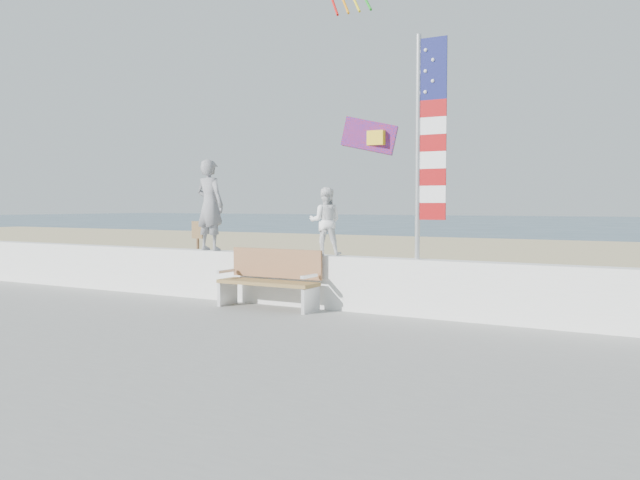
{
  "coord_description": "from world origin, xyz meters",
  "views": [
    {
      "loc": [
        5.83,
        -7.97,
        1.94
      ],
      "look_at": [
        0.2,
        1.8,
        1.35
      ],
      "focal_mm": 38.0,
      "sensor_mm": 36.0,
      "label": 1
    }
  ],
  "objects_px": {
    "adult": "(210,205)",
    "child": "(325,221)",
    "bench": "(271,278)",
    "flag": "(426,137)"
  },
  "relations": [
    {
      "from": "child",
      "to": "flag",
      "type": "bearing_deg",
      "value": 155.03
    },
    {
      "from": "child",
      "to": "adult",
      "type": "bearing_deg",
      "value": -24.96
    },
    {
      "from": "child",
      "to": "flag",
      "type": "relative_size",
      "value": 0.33
    },
    {
      "from": "child",
      "to": "flag",
      "type": "xyz_separation_m",
      "value": [
        1.79,
        -0.0,
        1.34
      ]
    },
    {
      "from": "adult",
      "to": "bench",
      "type": "height_order",
      "value": "adult"
    },
    {
      "from": "adult",
      "to": "child",
      "type": "xyz_separation_m",
      "value": [
        2.49,
        0.0,
        -0.28
      ]
    },
    {
      "from": "child",
      "to": "bench",
      "type": "xyz_separation_m",
      "value": [
        -0.82,
        -0.45,
        -0.97
      ]
    },
    {
      "from": "adult",
      "to": "child",
      "type": "bearing_deg",
      "value": -174.12
    },
    {
      "from": "child",
      "to": "flag",
      "type": "distance_m",
      "value": 2.23
    },
    {
      "from": "bench",
      "to": "child",
      "type": "bearing_deg",
      "value": 29.12
    }
  ]
}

